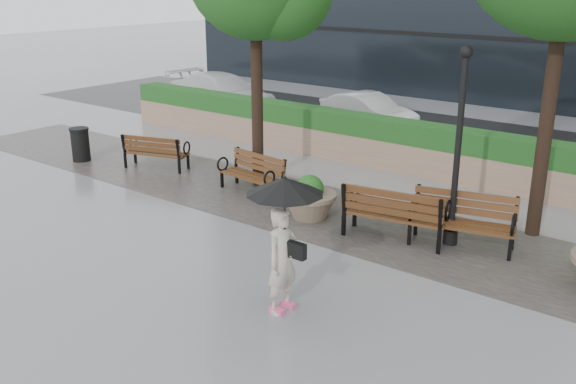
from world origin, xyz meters
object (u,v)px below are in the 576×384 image
Objects in this scene: bench_1 at (252,182)px; car_left at (222,93)px; bench_0 at (156,159)px; planter_left at (310,202)px; car_right at (368,112)px; bench_2 at (395,224)px; lamppost at (457,162)px; trash_bin at (80,145)px; pedestrian at (284,232)px; bench_3 at (461,232)px.

bench_1 is 9.88m from car_left.
planter_left is (5.51, -0.48, 0.10)m from bench_0.
bench_2 is at bearing -132.23° from car_right.
bench_1 is at bearing -179.71° from lamppost.
trash_bin is at bearing -7.41° from bench_2.
pedestrian reaches higher than bench_0.
bench_0 reaches higher than bench_1.
bench_0 is 7.76m from car_left.
bench_0 is at bearing 174.97° from planter_left.
pedestrian is (0.01, -3.57, 1.00)m from bench_2.
bench_3 is 1.81× the size of planter_left.
bench_3 is 0.42× the size of car_left.
bench_3 reaches higher than bench_0.
car_left is at bearing 50.74° from pedestrian.
car_right is at bearing 29.15° from pedestrian.
car_right is (-3.43, 8.10, 0.23)m from planter_left.
pedestrian reaches higher than trash_bin.
pedestrian is (2.05, -3.51, 0.94)m from planter_left.
car_left reaches higher than planter_left.
lamppost reaches higher than bench_2.
bench_1 is 0.84× the size of bench_2.
car_right is at bearing -65.30° from bench_2.
lamppost is (3.01, 0.55, 1.30)m from planter_left.
bench_3 reaches higher than bench_1.
planter_left is at bearing 156.94° from bench_0.
bench_0 is at bearing 178.32° from car_right.
trash_bin is 0.24× the size of car_right.
pedestrian is (7.55, -4.00, 1.04)m from bench_0.
lamppost is (10.80, 0.85, 1.23)m from trash_bin.
planter_left is (-3.23, -0.51, 0.07)m from bench_3.
bench_0 is 0.89× the size of bench_3.
car_right reaches higher than planter_left.
planter_left reaches higher than bench_1.
car_left is (-12.38, 6.65, -0.96)m from lamppost.
planter_left is 1.29× the size of trash_bin.
bench_0 is 0.86× the size of pedestrian.
lamppost is 0.77× the size of car_left.
bench_3 is (8.74, 0.02, 0.03)m from bench_0.
planter_left is 11.82m from car_left.
bench_0 is 8.74m from bench_3.
bench_2 is 1.86× the size of planter_left.
planter_left is 8.80m from car_right.
car_right is (2.08, 7.61, 0.33)m from bench_0.
bench_1 is (3.40, 0.04, -0.00)m from bench_0.
bench_1 is 1.56× the size of planter_left.
trash_bin is (-5.69, -0.82, 0.17)m from bench_1.
bench_0 is 2.08× the size of trash_bin.
pedestrian is at bearing -120.79° from bench_3.
bench_2 is at bearing 1.60° from planter_left.
lamppost is at bearing -162.61° from bench_2.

